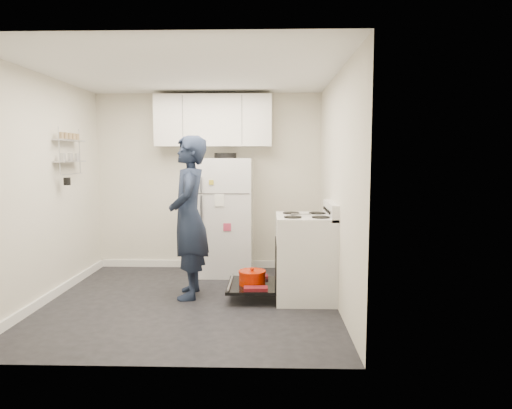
{
  "coord_description": "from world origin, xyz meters",
  "views": [
    {
      "loc": [
        0.86,
        -4.93,
        1.6
      ],
      "look_at": [
        0.72,
        0.37,
        1.05
      ],
      "focal_mm": 32.0,
      "sensor_mm": 36.0,
      "label": 1
    }
  ],
  "objects_px": {
    "open_oven_door": "(252,281)",
    "person": "(189,217)",
    "electric_range": "(304,258)",
    "refrigerator": "(226,216)"
  },
  "relations": [
    {
      "from": "person",
      "to": "refrigerator",
      "type": "bearing_deg",
      "value": 157.57
    },
    {
      "from": "open_oven_door",
      "to": "person",
      "type": "bearing_deg",
      "value": 176.11
    },
    {
      "from": "electric_range",
      "to": "refrigerator",
      "type": "bearing_deg",
      "value": 131.92
    },
    {
      "from": "electric_range",
      "to": "open_oven_door",
      "type": "height_order",
      "value": "electric_range"
    },
    {
      "from": "refrigerator",
      "to": "person",
      "type": "relative_size",
      "value": 0.9
    },
    {
      "from": "electric_range",
      "to": "refrigerator",
      "type": "relative_size",
      "value": 0.66
    },
    {
      "from": "electric_range",
      "to": "open_oven_door",
      "type": "bearing_deg",
      "value": -178.66
    },
    {
      "from": "refrigerator",
      "to": "person",
      "type": "height_order",
      "value": "person"
    },
    {
      "from": "open_oven_door",
      "to": "electric_range",
      "type": "bearing_deg",
      "value": 1.34
    },
    {
      "from": "open_oven_door",
      "to": "person",
      "type": "xyz_separation_m",
      "value": [
        -0.72,
        0.05,
        0.73
      ]
    }
  ]
}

